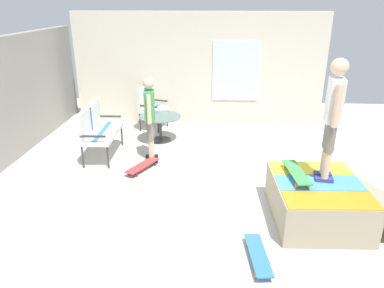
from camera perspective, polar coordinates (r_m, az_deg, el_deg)
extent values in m
cube|color=beige|center=(5.82, 3.62, -9.07)|extent=(12.00, 12.00, 0.10)
cube|color=beige|center=(8.95, 0.97, 11.56)|extent=(0.20, 6.00, 2.69)
cube|color=silver|center=(8.84, 6.88, 11.31)|extent=(0.03, 1.10, 1.40)
cube|color=tan|center=(5.47, 19.02, -8.47)|extent=(1.47, 1.27, 0.56)
cube|color=orange|center=(4.95, 20.97, -8.28)|extent=(0.51, 1.18, 0.01)
cube|color=#4C99D8|center=(5.34, 19.40, -5.79)|extent=(0.51, 1.18, 0.01)
cube|color=yellow|center=(5.74, 18.06, -3.64)|extent=(0.51, 1.18, 0.01)
cylinder|color=#B2B2B7|center=(5.20, 13.29, -6.20)|extent=(1.36, 0.12, 0.05)
cylinder|color=#38383D|center=(6.86, -13.07, -2.07)|extent=(0.04, 0.04, 0.44)
cylinder|color=#38383D|center=(7.91, -10.97, 1.33)|extent=(0.04, 0.04, 0.44)
cylinder|color=#38383D|center=(7.00, -16.79, -1.98)|extent=(0.04, 0.04, 0.44)
cylinder|color=#38383D|center=(8.03, -14.24, 1.36)|extent=(0.04, 0.04, 0.44)
cube|color=silver|center=(7.36, -13.88, 1.66)|extent=(1.27, 0.59, 0.08)
cube|color=#3872C6|center=(7.34, -13.91, 1.97)|extent=(1.21, 0.14, 0.00)
cube|color=silver|center=(7.33, -15.85, 3.80)|extent=(1.25, 0.12, 0.50)
cube|color=#3872C6|center=(7.33, -15.85, 3.80)|extent=(0.10, 0.09, 0.46)
cube|color=#38383D|center=(6.76, -15.34, 1.17)|extent=(0.06, 0.47, 0.04)
cube|color=#38383D|center=(7.86, -12.83, 4.27)|extent=(0.06, 0.47, 0.04)
cylinder|color=#38383D|center=(8.51, -5.35, 3.09)|extent=(0.04, 0.04, 0.44)
cylinder|color=#38383D|center=(8.97, -3.89, 4.13)|extent=(0.04, 0.04, 0.44)
cylinder|color=#38383D|center=(8.71, -8.16, 3.41)|extent=(0.04, 0.04, 0.44)
cylinder|color=#38383D|center=(9.17, -6.59, 4.42)|extent=(0.04, 0.04, 0.44)
cube|color=silver|center=(8.76, -6.06, 5.40)|extent=(0.75, 0.70, 0.08)
cube|color=#3872C6|center=(8.75, -6.07, 5.66)|extent=(0.59, 0.25, 0.00)
cube|color=silver|center=(8.79, -7.53, 7.34)|extent=(0.62, 0.24, 0.50)
cube|color=#3872C6|center=(8.79, -7.53, 7.34)|extent=(0.12, 0.11, 0.46)
cube|color=#38383D|center=(8.47, -6.96, 5.91)|extent=(0.17, 0.46, 0.04)
cube|color=#38383D|center=(8.97, -5.29, 6.87)|extent=(0.17, 0.46, 0.04)
cylinder|color=#38383D|center=(8.03, -4.98, 2.38)|extent=(0.06, 0.06, 0.55)
cylinder|color=#38383D|center=(8.12, -4.92, 0.65)|extent=(0.44, 0.44, 0.03)
cylinder|color=slate|center=(7.94, -5.04, 4.32)|extent=(0.90, 0.90, 0.02)
cube|color=black|center=(7.10, -6.37, -2.53)|extent=(0.14, 0.25, 0.05)
cylinder|color=beige|center=(7.01, -6.44, -0.92)|extent=(0.10, 0.10, 0.38)
cylinder|color=slate|center=(6.87, -6.57, 2.03)|extent=(0.13, 0.13, 0.38)
cube|color=black|center=(7.25, -6.30, -1.98)|extent=(0.14, 0.25, 0.05)
cylinder|color=beige|center=(7.17, -6.37, -0.40)|extent=(0.10, 0.10, 0.38)
cylinder|color=slate|center=(7.03, -6.50, 2.49)|extent=(0.13, 0.13, 0.38)
cube|color=#3F8C4C|center=(6.81, -6.70, 6.03)|extent=(0.34, 0.22, 0.57)
sphere|color=beige|center=(6.71, -6.86, 9.49)|extent=(0.22, 0.22, 0.22)
cylinder|color=beige|center=(6.62, -6.79, 5.40)|extent=(0.08, 0.08, 0.54)
cylinder|color=beige|center=(7.01, -6.60, 6.31)|extent=(0.08, 0.08, 0.54)
cube|color=navy|center=(5.53, 19.84, -4.48)|extent=(0.14, 0.25, 0.05)
cylinder|color=beige|center=(5.44, 20.13, -2.37)|extent=(0.10, 0.10, 0.40)
cylinder|color=slate|center=(5.31, 20.68, 1.53)|extent=(0.13, 0.13, 0.40)
cube|color=navy|center=(5.38, 20.06, -5.26)|extent=(0.14, 0.25, 0.05)
cylinder|color=beige|center=(5.29, 20.37, -3.11)|extent=(0.10, 0.10, 0.40)
cylinder|color=slate|center=(5.15, 20.93, 0.90)|extent=(0.13, 0.13, 0.40)
cube|color=silver|center=(5.09, 21.53, 6.39)|extent=(0.34, 0.22, 0.58)
sphere|color=beige|center=(5.00, 22.22, 11.18)|extent=(0.22, 0.22, 0.22)
cylinder|color=beige|center=(5.28, 21.18, 6.74)|extent=(0.08, 0.08, 0.56)
cylinder|color=beige|center=(4.90, 21.85, 5.56)|extent=(0.08, 0.08, 0.56)
cube|color=#B23838|center=(6.74, -7.79, -3.34)|extent=(0.80, 0.54, 0.02)
cylinder|color=#333333|center=(6.92, -5.80, -3.15)|extent=(0.06, 0.05, 0.06)
cylinder|color=#333333|center=(7.01, -6.85, -2.86)|extent=(0.06, 0.05, 0.06)
cylinder|color=#333333|center=(6.52, -8.74, -4.90)|extent=(0.06, 0.05, 0.06)
cylinder|color=#333333|center=(6.62, -9.81, -4.56)|extent=(0.06, 0.05, 0.06)
cube|color=#3372B2|center=(4.60, 10.36, -16.69)|extent=(0.82, 0.29, 0.02)
cylinder|color=gold|center=(4.87, 10.56, -15.20)|extent=(0.06, 0.04, 0.06)
cylinder|color=gold|center=(4.84, 8.64, -15.33)|extent=(0.06, 0.04, 0.06)
cylinder|color=gold|center=(4.45, 12.16, -19.48)|extent=(0.06, 0.04, 0.06)
cylinder|color=gold|center=(4.41, 10.03, -19.67)|extent=(0.06, 0.04, 0.06)
cube|color=#3F8C4C|center=(5.33, 16.11, -4.24)|extent=(0.82, 0.29, 0.01)
cylinder|color=gold|center=(5.62, 15.96, -3.57)|extent=(0.06, 0.04, 0.06)
cylinder|color=gold|center=(5.57, 14.39, -3.62)|extent=(0.06, 0.04, 0.06)
cylinder|color=gold|center=(5.15, 17.82, -6.21)|extent=(0.06, 0.04, 0.06)
cylinder|color=gold|center=(5.09, 16.12, -6.30)|extent=(0.06, 0.04, 0.06)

